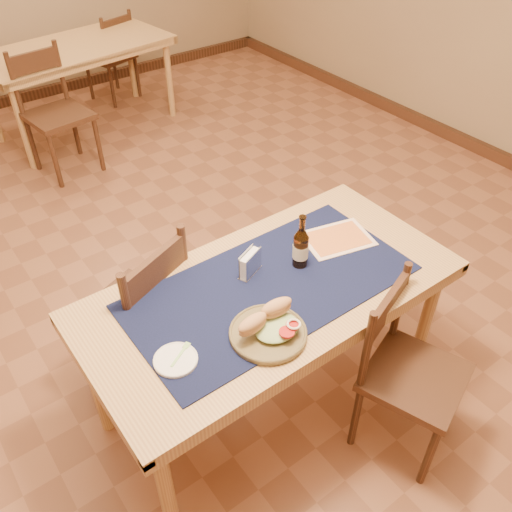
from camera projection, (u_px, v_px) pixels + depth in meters
room at (159, 75)px, 2.33m from camera, size 6.04×7.04×2.84m
main_table at (270, 301)px, 2.31m from camera, size 1.60×0.80×0.75m
placemat at (270, 286)px, 2.25m from camera, size 1.20×0.60×0.01m
baseboard at (185, 299)px, 3.20m from camera, size 6.00×7.00×0.10m
back_table at (76, 55)px, 4.59m from camera, size 1.66×0.97×0.75m
chair_main_far at (139, 313)px, 2.51m from camera, size 0.56×0.56×0.93m
chair_main_near at (407, 370)px, 2.30m from camera, size 0.50×0.50×0.86m
chair_back_near at (55, 111)px, 4.15m from camera, size 0.49×0.49×0.95m
chair_back_far at (112, 55)px, 5.24m from camera, size 0.48×0.48×0.84m
sandwich_plate at (269, 328)px, 2.03m from camera, size 0.30×0.30×0.11m
side_plate at (176, 360)px, 1.94m from camera, size 0.16×0.16×0.01m
fork at (182, 352)px, 1.96m from camera, size 0.11×0.07×0.00m
beer_bottle at (301, 247)px, 2.30m from camera, size 0.07×0.07×0.26m
napkin_holder at (250, 264)px, 2.28m from camera, size 0.13×0.09×0.11m
menu_card at (337, 239)px, 2.49m from camera, size 0.35×0.29×0.01m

